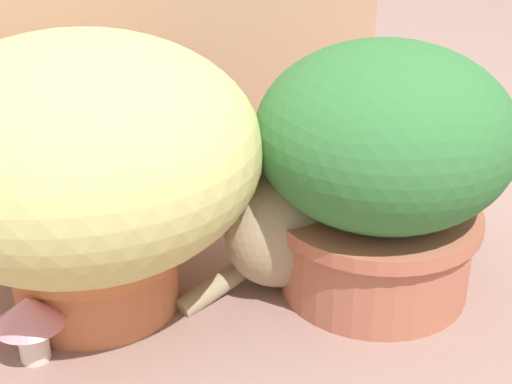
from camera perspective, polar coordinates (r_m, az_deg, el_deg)
name	(u,v)px	position (r m, az deg, el deg)	size (l,w,h in m)	color
ground_plane	(229,325)	(1.13, -2.18, -10.62)	(6.00, 6.00, 0.00)	#8E6D63
grass_planter	(84,162)	(1.09, -13.60, 2.35)	(0.54, 0.54, 0.44)	#C06A40
leafy_planter	(380,164)	(1.13, 9.95, 2.23)	(0.40, 0.40, 0.42)	#AE6349
cat	(299,212)	(1.19, 3.49, -1.60)	(0.39, 0.24, 0.32)	#9A8866
mushroom_ornament_red	(92,272)	(1.10, -13.06, -6.26)	(0.08, 0.08, 0.14)	silver
mushroom_ornament_pink	(29,317)	(1.07, -17.72, -9.51)	(0.10, 0.10, 0.10)	beige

